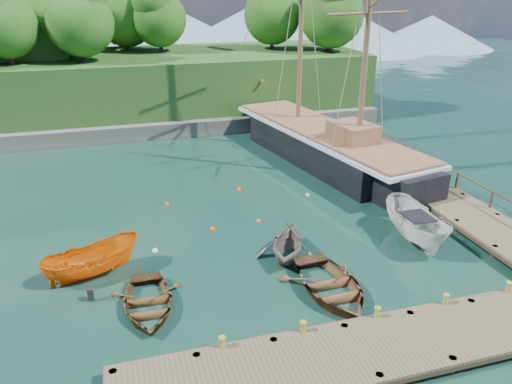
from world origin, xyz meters
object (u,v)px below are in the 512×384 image
rowboat_1 (287,257)px  motorboat_orange (94,275)px  cabin_boat_white (414,241)px  schooner (325,148)px  rowboat_2 (330,293)px  rowboat_0 (148,309)px

rowboat_1 → motorboat_orange: 9.02m
cabin_boat_white → schooner: size_ratio=0.20×
rowboat_2 → cabin_boat_white: (6.07, 3.02, 0.00)m
rowboat_2 → schooner: schooner is taller
cabin_boat_white → rowboat_0: bearing=-166.1°
rowboat_0 → rowboat_1: size_ratio=1.19×
rowboat_0 → rowboat_1: rowboat_1 is taller
rowboat_0 → motorboat_orange: motorboat_orange is taller
rowboat_2 → schooner: (6.50, 15.59, 1.07)m
cabin_boat_white → schooner: (0.42, 12.57, 1.07)m
rowboat_1 → rowboat_2: bearing=-51.6°
motorboat_orange → schooner: (16.21, 11.28, 1.07)m
motorboat_orange → cabin_boat_white: bearing=-112.9°
rowboat_1 → schooner: (7.25, 12.24, 1.07)m
cabin_boat_white → schooner: schooner is taller
rowboat_2 → motorboat_orange: bearing=153.5°
motorboat_orange → schooner: size_ratio=0.17×
cabin_boat_white → motorboat_orange: bearing=-179.0°
rowboat_2 → motorboat_orange: (-9.71, 4.31, 0.00)m
rowboat_2 → rowboat_0: bearing=169.6°
rowboat_1 → rowboat_0: bearing=-135.6°
rowboat_1 → cabin_boat_white: (6.82, -0.33, 0.00)m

